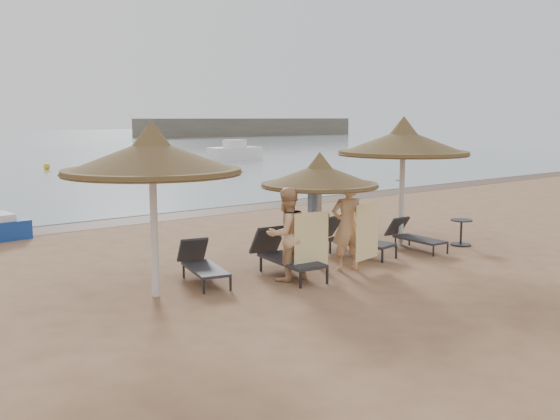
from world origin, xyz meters
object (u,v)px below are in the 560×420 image
(palapa_center, at_px, (320,176))
(lounger_far_right, at_px, (413,236))
(lounger_far_left, at_px, (201,263))
(person_right, at_px, (347,218))
(palapa_right, at_px, (403,143))
(lounger_near_left, at_px, (284,254))
(person_left, at_px, (287,227))
(side_table, at_px, (461,233))
(palapa_left, at_px, (152,157))
(lounger_near_right, at_px, (352,238))

(palapa_center, bearing_deg, lounger_far_right, 0.19)
(lounger_far_left, xyz_separation_m, person_right, (2.86, -1.17, 0.77))
(palapa_center, height_order, palapa_right, palapa_right)
(lounger_near_left, relative_size, person_left, 0.99)
(lounger_far_left, xyz_separation_m, person_left, (1.36, -1.00, 0.73))
(palapa_center, xyz_separation_m, lounger_near_left, (-0.93, 0.03, -1.57))
(palapa_center, distance_m, lounger_far_left, 3.09)
(lounger_near_left, distance_m, side_table, 5.36)
(palapa_right, distance_m, lounger_near_left, 4.75)
(palapa_left, bearing_deg, palapa_center, -3.18)
(side_table, bearing_deg, person_right, -178.96)
(palapa_center, distance_m, lounger_near_left, 1.83)
(palapa_center, distance_m, lounger_far_right, 3.52)
(person_left, height_order, person_right, person_right)
(palapa_left, distance_m, lounger_far_left, 2.52)
(lounger_far_left, bearing_deg, lounger_far_right, 7.08)
(palapa_center, height_order, lounger_near_left, palapa_center)
(side_table, xyz_separation_m, person_left, (-5.59, 0.09, 0.77))
(palapa_right, xyz_separation_m, lounger_near_left, (-4.19, -0.51, -2.17))
(lounger_far_left, height_order, lounger_far_right, lounger_far_left)
(palapa_left, relative_size, person_right, 1.43)
(palapa_right, height_order, person_right, palapa_right)
(palapa_right, bearing_deg, person_left, -168.49)
(lounger_far_right, height_order, person_left, person_left)
(lounger_near_right, xyz_separation_m, lounger_far_right, (1.61, -0.51, -0.06))
(person_left, bearing_deg, lounger_far_right, -171.70)
(palapa_right, bearing_deg, lounger_near_left, -173.12)
(lounger_far_right, bearing_deg, person_left, -171.24)
(palapa_left, relative_size, lounger_near_left, 1.50)
(palapa_left, height_order, lounger_far_left, palapa_left)
(lounger_near_right, xyz_separation_m, person_right, (-1.20, -1.06, 0.73))
(lounger_far_right, bearing_deg, palapa_center, -176.10)
(lounger_near_left, bearing_deg, palapa_left, -176.16)
(lounger_near_left, bearing_deg, lounger_near_right, 18.87)
(palapa_center, relative_size, person_left, 1.17)
(palapa_left, xyz_separation_m, person_right, (4.07, -0.75, -1.40))
(lounger_near_left, height_order, lounger_far_right, lounger_near_left)
(lounger_near_left, bearing_deg, person_left, -115.52)
(palapa_left, relative_size, lounger_far_left, 1.75)
(palapa_left, xyz_separation_m, side_table, (8.17, -0.67, -2.20))
(side_table, bearing_deg, lounger_near_right, 161.20)
(lounger_far_left, distance_m, lounger_far_right, 5.69)
(palapa_center, relative_size, person_right, 1.13)
(lounger_near_right, distance_m, lounger_far_right, 1.69)
(lounger_far_left, bearing_deg, palapa_left, -147.59)
(lounger_far_left, xyz_separation_m, side_table, (6.95, -1.09, -0.04))
(palapa_left, relative_size, lounger_near_right, 1.58)
(palapa_right, relative_size, person_left, 1.52)
(palapa_left, xyz_separation_m, person_left, (2.57, -0.58, -1.44))
(palapa_center, height_order, person_left, palapa_center)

